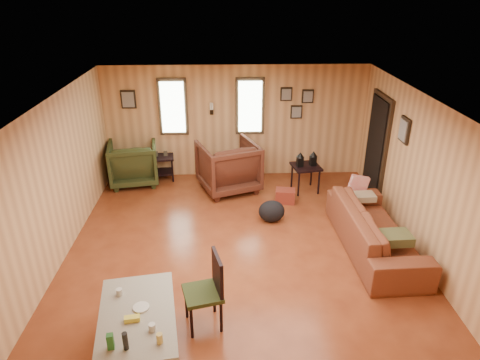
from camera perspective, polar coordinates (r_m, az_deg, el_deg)
The scene contains 11 objects.
room at distance 6.61m, azimuth 1.51°, elevation 0.78°, with size 5.54×6.04×2.44m.
sofa at distance 7.07m, azimuth 17.70°, elevation -5.50°, with size 2.40×0.70×0.94m, color brown.
recliner_brown at distance 8.65m, azimuth -1.59°, elevation 2.15°, with size 1.09×1.02×1.12m, color #4C2216.
recliner_green at distance 9.25m, azimuth -14.04°, elevation 2.50°, with size 0.97×0.91×1.00m, color #2D3618.
end_table at distance 9.34m, azimuth -10.37°, elevation 2.19°, with size 0.57×0.53×0.65m.
side_table at distance 8.68m, azimuth 8.82°, elevation 2.07°, with size 0.62×0.62×0.85m.
cooler at distance 8.34m, azimuth 6.05°, elevation -2.12°, with size 0.41×0.32×0.27m.
backpack at distance 7.64m, azimuth 4.24°, elevation -4.17°, with size 0.51×0.41×0.40m.
sofa_pillows at distance 7.32m, azimuth 17.77°, elevation -4.05°, with size 0.52×1.87×0.39m.
dining_table at distance 4.94m, azimuth -13.55°, elevation -17.61°, with size 1.01×1.45×0.88m.
dining_chair at distance 5.33m, azimuth -4.20°, elevation -14.07°, with size 0.54×0.54×0.99m.
Camera 1 is at (-0.22, -5.75, 3.90)m, focal length 32.00 mm.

